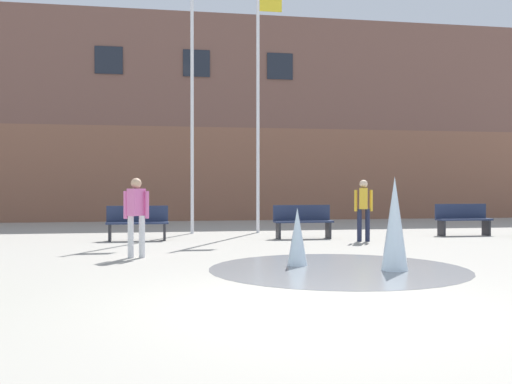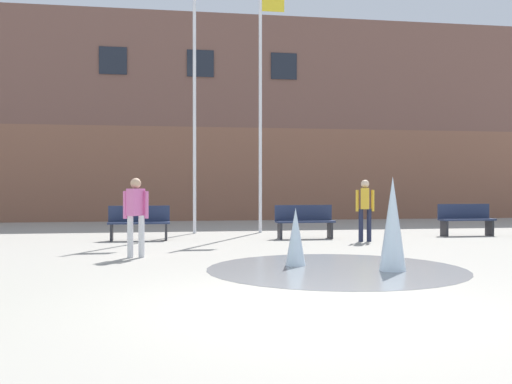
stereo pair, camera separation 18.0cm
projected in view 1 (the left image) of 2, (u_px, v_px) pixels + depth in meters
ground_plane at (313, 307)px, 7.05m from camera, size 100.00×100.00×0.00m
library_building at (191, 124)px, 27.49m from camera, size 36.00×6.05×8.59m
splash_fountain at (358, 238)px, 10.30m from camera, size 4.47×4.47×1.60m
park_bench_left_of_flagpoles at (137, 222)px, 15.68m from camera, size 1.60×0.44×0.91m
park_bench_center at (303, 221)px, 16.29m from camera, size 1.60×0.44×0.91m
park_bench_under_right_flagpole at (463, 219)px, 17.33m from camera, size 1.60×0.44×0.91m
adult_watching at (363, 205)px, 15.42m from camera, size 0.50×0.39×1.59m
teen_by_trashcan at (136, 211)px, 11.90m from camera, size 0.50×0.39×1.59m
flagpole_left at (193, 91)px, 18.02m from camera, size 0.80×0.10×8.11m
flagpole_right at (259, 100)px, 18.38m from camera, size 0.80×0.10×7.66m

